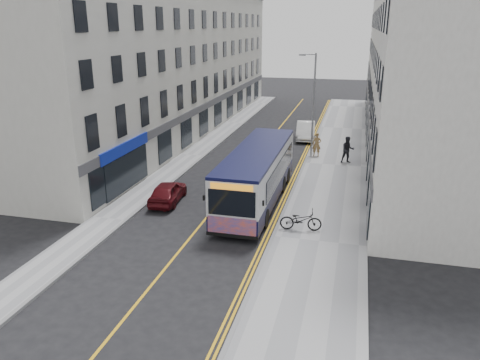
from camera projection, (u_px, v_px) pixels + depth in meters
The scene contains 17 objects.
ground at pixel (204, 221), 25.15m from camera, with size 140.00×140.00×0.00m, color black.
pavement_east at pixel (335, 165), 34.71m from camera, with size 4.50×64.00×0.12m, color #959597.
pavement_west at pixel (192, 155), 37.33m from camera, with size 2.00×64.00×0.12m, color #959597.
kerb_east at pixel (305, 163), 35.23m from camera, with size 0.18×64.00×0.13m, color slate.
kerb_west at pixel (204, 156), 37.09m from camera, with size 0.18×64.00×0.13m, color slate.
road_centre_line at pixel (253, 160), 36.18m from camera, with size 0.12×64.00×0.01m, color gold.
road_dbl_yellow_inner at pixel (299, 164), 35.36m from camera, with size 0.10×64.00×0.01m, color gold.
road_dbl_yellow_outer at pixel (301, 164), 35.31m from camera, with size 0.10×64.00×0.01m, color gold.
terrace_east at pixel (409, 68), 39.71m from camera, with size 6.00×46.00×13.00m, color white.
terrace_west at pixel (182, 63), 44.48m from camera, with size 6.00×46.00×13.00m, color beige.
streetlamp at pixel (313, 102), 35.66m from camera, with size 1.32×0.18×8.00m.
city_bus at pixel (257, 174), 27.12m from camera, with size 2.62×11.24×3.27m.
bicycle at pixel (301, 220), 23.56m from camera, with size 0.73×2.10×1.10m, color black.
pedestrian_near at pixel (317, 145), 36.64m from camera, with size 0.68×0.45×1.87m, color olive.
pedestrian_far at pixel (348, 150), 34.88m from camera, with size 0.97×0.76×2.00m, color black.
car_white at pixel (306, 131), 42.72m from camera, with size 1.63×4.68×1.54m, color silver.
car_maroon at pixel (168, 192), 27.56m from camera, with size 1.52×3.77×1.29m, color #4F0D12.
Camera 1 is at (7.56, -21.97, 10.08)m, focal length 35.00 mm.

